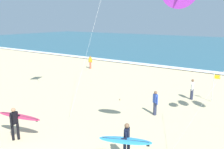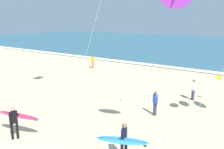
% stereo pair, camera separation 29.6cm
% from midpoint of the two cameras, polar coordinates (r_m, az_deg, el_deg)
% --- Properties ---
extents(shoreline_foam, '(160.00, 1.43, 0.01)m').
position_cam_midpoint_polar(shoreline_foam, '(29.43, 18.42, 1.14)').
color(shoreline_foam, white).
rests_on(shoreline_foam, ocean_water).
extents(surfer_lead, '(2.27, 1.31, 1.71)m').
position_cam_midpoint_polar(surfer_lead, '(10.06, 2.55, -15.65)').
color(surfer_lead, black).
rests_on(surfer_lead, ground).
extents(surfer_trailing, '(2.52, 1.18, 1.71)m').
position_cam_midpoint_polar(surfer_trailing, '(12.91, -22.82, -9.97)').
color(surfer_trailing, black).
rests_on(surfer_trailing, ground).
extents(bystander_yellow_top, '(0.49, 0.23, 1.59)m').
position_cam_midpoint_polar(bystander_yellow_top, '(28.92, -5.59, 3.02)').
color(bystander_yellow_top, '#D8593F').
rests_on(bystander_yellow_top, ground).
extents(bystander_blue_top, '(0.43, 0.32, 1.59)m').
position_cam_midpoint_polar(bystander_blue_top, '(15.01, 9.93, -6.81)').
color(bystander_blue_top, '#2D334C').
rests_on(bystander_blue_top, ground).
extents(bystander_white_top, '(0.23, 0.49, 1.59)m').
position_cam_midpoint_polar(bystander_white_top, '(18.55, 18.52, -3.41)').
color(bystander_white_top, '#2D334C').
rests_on(bystander_white_top, ground).
extents(lifeguard_flag, '(0.45, 0.05, 2.10)m').
position_cam_midpoint_polar(lifeguard_flag, '(18.48, 23.19, -2.40)').
color(lifeguard_flag, silver).
rests_on(lifeguard_flag, ground).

